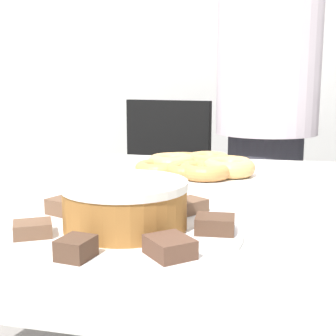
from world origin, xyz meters
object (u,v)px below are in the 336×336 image
Objects in this scene: plate_cake at (126,231)px; frosted_cake at (125,204)px; person_standing at (266,120)px; plate_donuts at (194,174)px; office_chair_left at (151,216)px.

frosted_cake is (0.00, 0.00, 0.04)m from plate_cake.
plate_cake is (-0.17, -1.08, -0.09)m from person_standing.
frosted_cake is at bearing -92.55° from plate_donuts.
plate_donuts is 0.47m from frosted_cake.
person_standing is 0.64m from plate_donuts.
plate_cake is at bearing -99.07° from person_standing.
person_standing is at bearing 76.19° from plate_donuts.
plate_donuts is at bearing 87.45° from plate_cake.
person_standing reaches higher than frosted_cake.
office_chair_left is at bearing 103.57° from frosted_cake.
plate_donuts is (0.31, -0.72, 0.33)m from office_chair_left.
office_chair_left is (-0.46, 0.10, -0.42)m from person_standing.
plate_donuts is at bearing -52.81° from office_chair_left.
person_standing is 0.63m from office_chair_left.
plate_donuts is (0.02, 0.46, 0.00)m from plate_cake.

